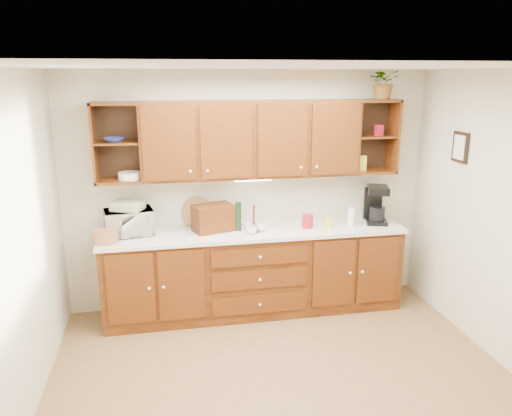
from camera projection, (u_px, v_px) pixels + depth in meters
name	position (u px, v px, depth m)	size (l,w,h in m)	color
floor	(286.00, 387.00, 4.20)	(4.00, 4.00, 0.00)	brown
ceiling	(292.00, 67.00, 3.53)	(4.00, 4.00, 0.00)	white
back_wall	(249.00, 191.00, 5.53)	(4.00, 4.00, 0.00)	beige
left_wall	(13.00, 258.00, 3.50)	(3.50, 3.50, 0.00)	beige
base_cabinets	(254.00, 272.00, 5.46)	(3.20, 0.60, 0.90)	#351206
countertop	(254.00, 232.00, 5.33)	(3.24, 0.64, 0.04)	silver
upper_cabinets	(253.00, 139.00, 5.22)	(3.20, 0.33, 0.80)	#351206
undercabinet_light	(253.00, 180.00, 5.28)	(0.40, 0.05, 0.03)	white
framed_picture	(460.00, 147.00, 4.94)	(0.03, 0.24, 0.30)	black
wicker_basket	(105.00, 236.00, 4.91)	(0.23, 0.23, 0.14)	#A17343
microwave	(129.00, 222.00, 5.14)	(0.48, 0.33, 0.27)	beige
towel_stack	(128.00, 206.00, 5.10)	(0.30, 0.22, 0.09)	#EAEB6E
wine_bottle	(238.00, 217.00, 5.27)	(0.06, 0.06, 0.31)	black
woven_tray	(197.00, 226.00, 5.45)	(0.34, 0.34, 0.02)	#A17343
bread_box	(213.00, 218.00, 5.26)	(0.41, 0.25, 0.28)	#351206
mug_tree	(254.00, 228.00, 5.26)	(0.23, 0.25, 0.29)	#351206
canister_red	(308.00, 221.00, 5.39)	(0.12, 0.12, 0.14)	maroon
canister_white	(351.00, 217.00, 5.47)	(0.08, 0.08, 0.20)	white
canister_yellow	(329.00, 222.00, 5.43)	(0.09, 0.09, 0.10)	gold
coffee_maker	(376.00, 205.00, 5.56)	(0.30, 0.34, 0.42)	black
bowl_stack	(115.00, 140.00, 4.92)	(0.19, 0.19, 0.05)	navy
plate_stack	(130.00, 176.00, 5.06)	(0.24, 0.24, 0.07)	white
pantry_box_yellow	(362.00, 163.00, 5.49)	(0.09, 0.07, 0.17)	gold
pantry_box_red	(379.00, 130.00, 5.43)	(0.08, 0.07, 0.12)	maroon
potted_plant	(384.00, 81.00, 5.26)	(0.33, 0.29, 0.37)	#999999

